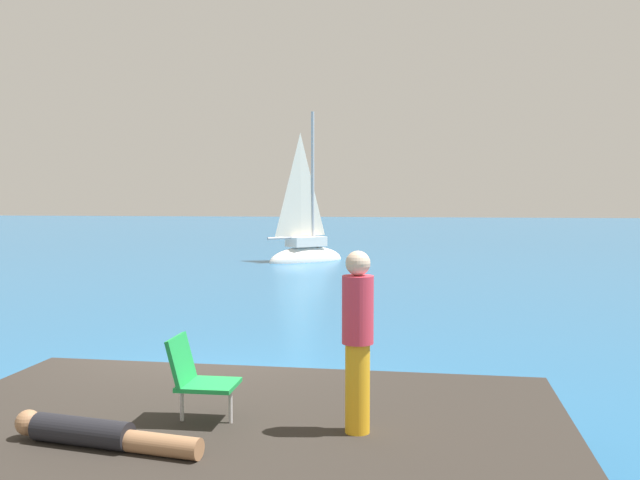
{
  "coord_description": "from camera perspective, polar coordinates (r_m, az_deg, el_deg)",
  "views": [
    {
      "loc": [
        2.87,
        -9.35,
        2.77
      ],
      "look_at": [
        -0.47,
        15.41,
        1.16
      ],
      "focal_mm": 39.0,
      "sensor_mm": 36.0,
      "label": 1
    }
  ],
  "objects": [
    {
      "name": "ground_plane",
      "position": [
        10.17,
        -9.23,
        -12.18
      ],
      "size": [
        160.0,
        160.0,
        0.0
      ],
      "primitive_type": "plane",
      "color": "#236093"
    },
    {
      "name": "shore_ledge",
      "position": [
        6.56,
        -7.59,
        -18.15
      ],
      "size": [
        6.31,
        4.96,
        0.67
      ],
      "primitive_type": "cube",
      "rotation": [
        0.0,
        0.0,
        -0.03
      ],
      "color": "#2D2823",
      "rests_on": "ground"
    },
    {
      "name": "boulder_seaward",
      "position": [
        8.68,
        -6.5,
        -14.94
      ],
      "size": [
        0.99,
        1.1,
        0.53
      ],
      "primitive_type": "cube",
      "rotation": [
        0.02,
        0.01,
        1.89
      ],
      "color": "#2C2620",
      "rests_on": "ground"
    },
    {
      "name": "boulder_inland",
      "position": [
        9.09,
        11.42,
        -14.13
      ],
      "size": [
        1.26,
        1.27,
        0.71
      ],
      "primitive_type": "cube",
      "rotation": [
        0.04,
        -0.17,
        2.27
      ],
      "color": "#2E2825",
      "rests_on": "ground"
    },
    {
      "name": "sailboat_near",
      "position": [
        29.32,
        -1.17,
        -1.01
      ],
      "size": [
        3.46,
        3.43,
        6.91
      ],
      "rotation": [
        0.0,
        0.0,
        0.78
      ],
      "color": "white",
      "rests_on": "ground"
    },
    {
      "name": "person_sunbather",
      "position": [
        6.3,
        -17.96,
        -14.88
      ],
      "size": [
        1.75,
        0.49,
        0.25
      ],
      "rotation": [
        0.0,
        0.0,
        6.11
      ],
      "color": "black",
      "rests_on": "shore_ledge"
    },
    {
      "name": "person_standing",
      "position": [
        6.18,
        3.11,
        -7.88
      ],
      "size": [
        0.28,
        0.28,
        1.62
      ],
      "rotation": [
        0.0,
        0.0,
        1.49
      ],
      "color": "gold",
      "rests_on": "shore_ledge"
    },
    {
      "name": "beach_chair",
      "position": [
        6.66,
        -10.11,
        -10.82
      ],
      "size": [
        0.6,
        0.48,
        0.8
      ],
      "rotation": [
        0.0,
        0.0,
        6.28
      ],
      "color": "green",
      "rests_on": "shore_ledge"
    }
  ]
}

